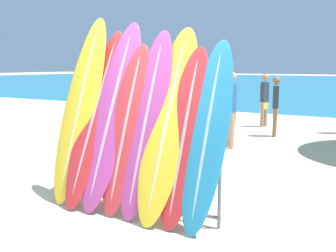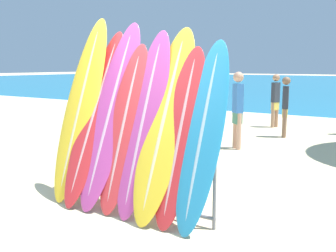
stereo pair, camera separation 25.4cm
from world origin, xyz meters
TOP-DOWN VIEW (x-y plane):
  - ground_plane at (0.00, 0.00)m, footprint 160.00×160.00m
  - surfboard_rack at (0.12, 0.53)m, footprint 2.30×0.04m
  - surfboard_slot_0 at (-0.85, 0.61)m, footprint 0.56×1.01m
  - surfboard_slot_1 at (-0.58, 0.60)m, footprint 0.52×1.16m
  - surfboard_slot_2 at (-0.30, 0.61)m, footprint 0.58×1.12m
  - surfboard_slot_3 at (-0.02, 0.54)m, footprint 0.51×0.85m
  - surfboard_slot_4 at (0.26, 0.57)m, footprint 0.52×0.93m
  - surfboard_slot_5 at (0.56, 0.58)m, footprint 0.59×1.07m
  - surfboard_slot_6 at (0.81, 0.53)m, footprint 0.48×0.84m
  - surfboard_slot_7 at (1.09, 0.54)m, footprint 0.48×0.89m
  - person_near_water at (-0.25, 4.69)m, footprint 0.29×0.28m
  - person_mid_beach at (-0.53, 8.14)m, footprint 0.22×0.26m
  - person_far_right at (0.20, 6.66)m, footprint 0.21×0.26m

SIDE VIEW (x-z plane):
  - ground_plane at x=0.00m, z-range 0.00..0.00m
  - surfboard_rack at x=0.12m, z-range 0.04..0.99m
  - person_far_right at x=0.20m, z-range 0.07..1.61m
  - person_mid_beach at x=-0.53m, z-range 0.07..1.64m
  - person_near_water at x=-0.25m, z-range 0.08..1.76m
  - surfboard_slot_6 at x=0.81m, z-range 0.00..2.06m
  - surfboard_slot_3 at x=-0.02m, z-range 0.00..2.11m
  - surfboard_slot_7 at x=1.09m, z-range 0.00..2.13m
  - surfboard_slot_4 at x=0.26m, z-range 0.00..2.27m
  - surfboard_slot_5 at x=0.56m, z-range 0.00..2.31m
  - surfboard_slot_1 at x=-0.58m, z-range 0.00..2.31m
  - surfboard_slot_2 at x=-0.30m, z-range 0.00..2.42m
  - surfboard_slot_0 at x=-0.85m, z-range 0.00..2.50m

